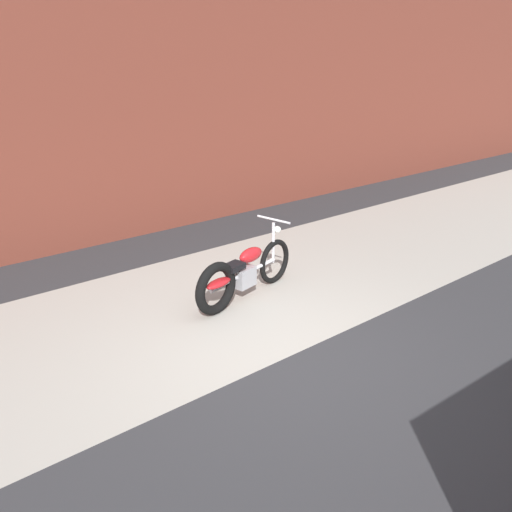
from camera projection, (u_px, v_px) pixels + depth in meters
ground_plane at (289, 356)px, 5.94m from camera, size 80.00×80.00×0.00m
sidewalk_slab at (206, 303)px, 7.21m from camera, size 36.00×3.50×0.01m
brick_building_wall at (88, 85)px, 8.72m from camera, size 36.00×0.50×5.51m
motorcycle_red at (240, 275)px, 7.15m from camera, size 1.98×0.71×1.03m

